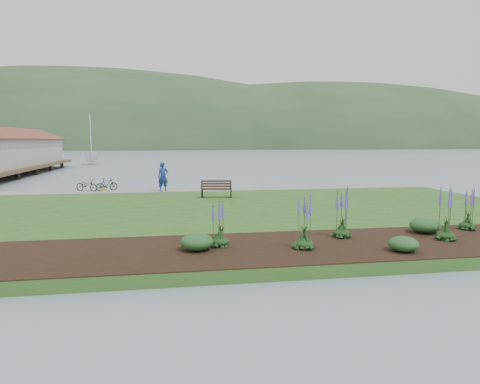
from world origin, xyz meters
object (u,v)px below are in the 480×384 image
object	(u,v)px
person	(163,174)
bicycle_a	(87,185)
sailboat	(92,164)
park_bench	(217,188)

from	to	relation	value
person	bicycle_a	size ratio (longest dim) A/B	1.39
person	sailboat	xyz separation A→B (m)	(-11.59, 41.71, -1.57)
park_bench	bicycle_a	world-z (taller)	park_bench
sailboat	person	bearing A→B (deg)	-81.84
bicycle_a	sailboat	xyz separation A→B (m)	(-6.44, 40.72, -0.84)
park_bench	person	size ratio (longest dim) A/B	0.82
bicycle_a	park_bench	bearing A→B (deg)	-90.04
park_bench	person	distance (m)	4.85
bicycle_a	sailboat	bearing A→B (deg)	37.41
park_bench	bicycle_a	bearing A→B (deg)	160.98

